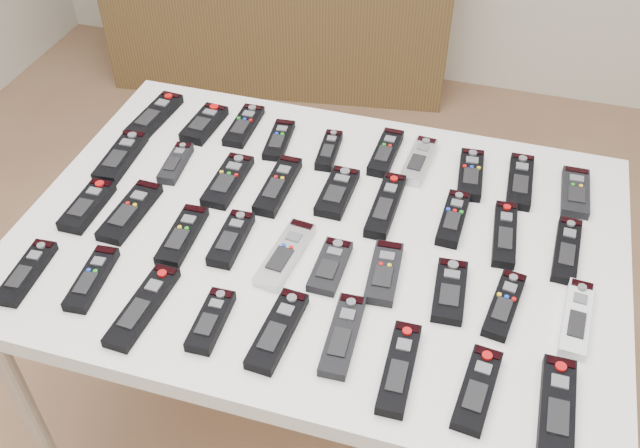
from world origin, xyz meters
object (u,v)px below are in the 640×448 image
(remote_32, at_px, (211,321))
(remote_19, at_px, (87,206))
(remote_25, at_px, (384,273))
(remote_27, at_px, (504,305))
(remote_4, at_px, (329,150))
(remote_26, at_px, (450,291))
(remote_18, at_px, (567,250))
(remote_23, at_px, (285,254))
(remote_34, at_px, (343,335))
(remote_16, at_px, (453,218))
(table, at_px, (320,251))
(remote_30, at_px, (92,279))
(remote_24, at_px, (330,266))
(remote_15, at_px, (386,205))
(remote_37, at_px, (557,407))
(remote_7, at_px, (471,175))
(remote_29, at_px, (27,272))
(remote_31, at_px, (143,306))
(remote_3, at_px, (279,140))
(remote_28, at_px, (577,318))
(remote_20, at_px, (130,212))
(remote_12, at_px, (228,181))
(remote_0, at_px, (154,116))
(remote_9, at_px, (575,192))
(remote_8, at_px, (520,181))
(remote_5, at_px, (386,152))
(remote_13, at_px, (278,186))
(remote_2, at_px, (244,126))
(remote_1, at_px, (204,124))
(remote_17, at_px, (505,234))
(remote_10, at_px, (121,157))
(remote_6, at_px, (419,161))
(remote_21, at_px, (182,235))
(remote_14, at_px, (337,192))
(remote_33, at_px, (278,330))
(sideboard, at_px, (278,4))

(remote_32, bearing_deg, remote_19, 148.25)
(remote_25, xyz_separation_m, remote_27, (0.23, -0.02, -0.00))
(remote_4, height_order, remote_25, same)
(remote_26, bearing_deg, remote_18, 36.58)
(remote_23, xyz_separation_m, remote_34, (0.16, -0.17, 0.00))
(remote_16, bearing_deg, table, -156.48)
(remote_4, height_order, remote_30, same)
(remote_24, xyz_separation_m, remote_25, (0.11, 0.01, 0.00))
(remote_32, bearing_deg, remote_15, 57.98)
(remote_37, bearing_deg, remote_34, 172.96)
(remote_7, bearing_deg, remote_30, -145.81)
(remote_4, distance_m, remote_34, 0.55)
(remote_7, bearing_deg, remote_23, -136.42)
(remote_7, xyz_separation_m, remote_29, (-0.79, -0.55, -0.00))
(table, distance_m, remote_25, 0.19)
(remote_7, bearing_deg, remote_31, -137.88)
(remote_3, height_order, remote_19, remote_19)
(remote_16, distance_m, remote_28, 0.33)
(remote_20, height_order, remote_29, same)
(remote_19, bearing_deg, remote_12, 32.90)
(remote_16, bearing_deg, remote_23, -145.12)
(remote_0, xyz_separation_m, remote_25, (0.67, -0.36, -0.00))
(remote_9, bearing_deg, remote_32, -138.99)
(remote_8, xyz_separation_m, remote_9, (0.12, -0.00, -0.00))
(remote_5, relative_size, remote_13, 0.88)
(remote_2, distance_m, remote_23, 0.46)
(remote_26, height_order, remote_29, same)
(remote_31, bearing_deg, remote_37, 2.72)
(remote_25, bearing_deg, remote_24, -177.46)
(remote_20, bearing_deg, remote_19, -171.60)
(remote_9, xyz_separation_m, remote_27, (-0.12, -0.38, 0.00))
(remote_13, height_order, remote_34, remote_13)
(remote_3, bearing_deg, remote_34, -65.74)
(remote_1, relative_size, remote_28, 0.82)
(remote_20, distance_m, remote_26, 0.69)
(remote_1, bearing_deg, remote_28, -18.89)
(table, bearing_deg, remote_3, 124.25)
(remote_9, bearing_deg, remote_17, -128.02)
(remote_10, distance_m, remote_29, 0.39)
(remote_23, bearing_deg, remote_32, -104.33)
(remote_6, height_order, remote_34, remote_6)
(remote_13, bearing_deg, remote_37, -32.68)
(remote_16, height_order, remote_21, remote_16)
(remote_12, relative_size, remote_26, 1.16)
(remote_14, bearing_deg, remote_33, -88.91)
(remote_8, xyz_separation_m, remote_29, (-0.90, -0.56, 0.00))
(remote_6, relative_size, remote_27, 1.01)
(remote_10, bearing_deg, sideboard, 94.22)
(remote_8, bearing_deg, remote_19, -159.96)
(remote_18, relative_size, remote_23, 0.96)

